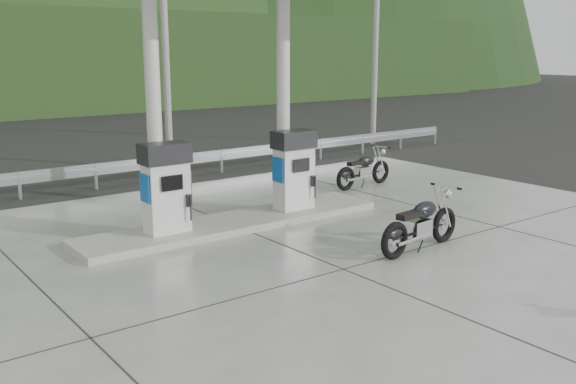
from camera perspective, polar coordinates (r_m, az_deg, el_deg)
ground at (r=12.00m, az=1.74°, el=-5.69°), size 160.00×160.00×0.00m
forecourt_apron at (r=12.00m, az=1.75°, el=-5.65°), size 18.00×14.00×0.02m
pump_island at (r=13.92m, az=-4.72°, el=-2.72°), size 7.00×1.40×0.15m
gas_pump_left at (r=12.93m, az=-10.79°, el=0.35°), size 0.95×0.55×1.80m
gas_pump_right at (r=14.60m, az=0.52°, el=1.98°), size 0.95×0.55×1.80m
canopy_column_left at (r=13.05m, az=-11.87°, el=7.53°), size 0.30×0.30×5.00m
canopy_column_right at (r=14.70m, az=-0.43°, el=8.35°), size 0.30×0.30×5.00m
guardrail at (r=18.57m, az=-13.91°, el=2.79°), size 26.00×0.16×1.42m
road at (r=21.91m, az=-17.46°, el=2.17°), size 60.00×7.00×0.01m
utility_pole_b at (r=20.52m, az=-10.87°, el=13.08°), size 0.22×0.22×8.00m
utility_pole_c at (r=25.82m, az=7.80°, el=13.06°), size 0.22×0.22×8.00m
motorcycle_left at (r=12.39m, az=11.70°, el=-2.84°), size 2.18×0.87×1.00m
motorcycle_right at (r=17.85m, az=6.74°, el=1.96°), size 2.01×0.78×0.93m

